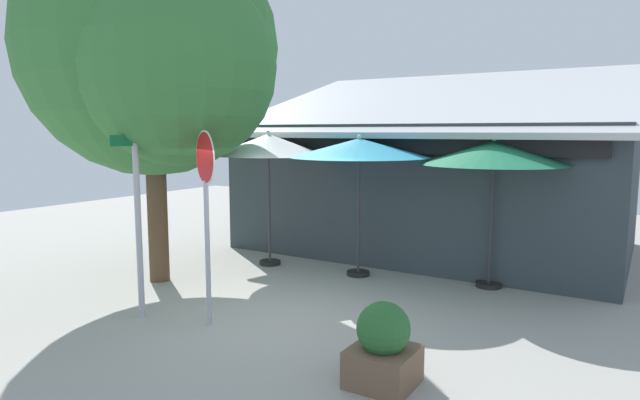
{
  "coord_description": "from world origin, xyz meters",
  "views": [
    {
      "loc": [
        4.9,
        -6.49,
        2.75
      ],
      "look_at": [
        0.16,
        1.2,
        1.6
      ],
      "focal_mm": 30.42,
      "sensor_mm": 36.0,
      "label": 1
    }
  ],
  "objects_px": {
    "shade_tree": "(157,53)",
    "street_sign_post": "(137,199)",
    "patio_umbrella_teal_center": "(359,149)",
    "patio_umbrella_forest_green_right": "(494,154)",
    "sidewalk_planter": "(383,347)",
    "stop_sign": "(206,191)",
    "patio_umbrella_ivory_left": "(269,146)"
  },
  "relations": [
    {
      "from": "stop_sign",
      "to": "patio_umbrella_forest_green_right",
      "type": "height_order",
      "value": "stop_sign"
    },
    {
      "from": "shade_tree",
      "to": "sidewalk_planter",
      "type": "height_order",
      "value": "shade_tree"
    },
    {
      "from": "street_sign_post",
      "to": "shade_tree",
      "type": "xyz_separation_m",
      "value": [
        -1.0,
        1.38,
        2.29
      ]
    },
    {
      "from": "street_sign_post",
      "to": "sidewalk_planter",
      "type": "distance_m",
      "value": 4.22
    },
    {
      "from": "stop_sign",
      "to": "patio_umbrella_teal_center",
      "type": "xyz_separation_m",
      "value": [
        0.57,
        3.49,
        0.5
      ]
    },
    {
      "from": "patio_umbrella_teal_center",
      "to": "sidewalk_planter",
      "type": "bearing_deg",
      "value": -58.92
    },
    {
      "from": "stop_sign",
      "to": "patio_umbrella_teal_center",
      "type": "distance_m",
      "value": 3.57
    },
    {
      "from": "street_sign_post",
      "to": "stop_sign",
      "type": "distance_m",
      "value": 1.14
    },
    {
      "from": "patio_umbrella_forest_green_right",
      "to": "patio_umbrella_teal_center",
      "type": "bearing_deg",
      "value": -167.53
    },
    {
      "from": "patio_umbrella_ivory_left",
      "to": "shade_tree",
      "type": "distance_m",
      "value": 2.8
    },
    {
      "from": "patio_umbrella_teal_center",
      "to": "shade_tree",
      "type": "bearing_deg",
      "value": -138.22
    },
    {
      "from": "patio_umbrella_ivory_left",
      "to": "shade_tree",
      "type": "bearing_deg",
      "value": -107.97
    },
    {
      "from": "street_sign_post",
      "to": "patio_umbrella_forest_green_right",
      "type": "height_order",
      "value": "street_sign_post"
    },
    {
      "from": "sidewalk_planter",
      "to": "stop_sign",
      "type": "bearing_deg",
      "value": 172.49
    },
    {
      "from": "shade_tree",
      "to": "sidewalk_planter",
      "type": "xyz_separation_m",
      "value": [
        5.0,
        -1.49,
        -3.65
      ]
    },
    {
      "from": "street_sign_post",
      "to": "patio_umbrella_teal_center",
      "type": "height_order",
      "value": "street_sign_post"
    },
    {
      "from": "street_sign_post",
      "to": "patio_umbrella_forest_green_right",
      "type": "relative_size",
      "value": 1.11
    },
    {
      "from": "patio_umbrella_ivory_left",
      "to": "patio_umbrella_teal_center",
      "type": "relative_size",
      "value": 1.03
    },
    {
      "from": "sidewalk_planter",
      "to": "patio_umbrella_ivory_left",
      "type": "bearing_deg",
      "value": 139.47
    },
    {
      "from": "stop_sign",
      "to": "sidewalk_planter",
      "type": "bearing_deg",
      "value": -7.51
    },
    {
      "from": "patio_umbrella_ivory_left",
      "to": "patio_umbrella_forest_green_right",
      "type": "bearing_deg",
      "value": 9.5
    },
    {
      "from": "street_sign_post",
      "to": "stop_sign",
      "type": "xyz_separation_m",
      "value": [
        1.1,
        0.27,
        0.15
      ]
    },
    {
      "from": "shade_tree",
      "to": "sidewalk_planter",
      "type": "relative_size",
      "value": 6.92
    },
    {
      "from": "patio_umbrella_teal_center",
      "to": "patio_umbrella_forest_green_right",
      "type": "bearing_deg",
      "value": 12.47
    },
    {
      "from": "street_sign_post",
      "to": "sidewalk_planter",
      "type": "height_order",
      "value": "street_sign_post"
    },
    {
      "from": "stop_sign",
      "to": "patio_umbrella_ivory_left",
      "type": "distance_m",
      "value": 3.61
    },
    {
      "from": "stop_sign",
      "to": "sidewalk_planter",
      "type": "xyz_separation_m",
      "value": [
        2.9,
        -0.38,
        -1.5
      ]
    },
    {
      "from": "stop_sign",
      "to": "shade_tree",
      "type": "relative_size",
      "value": 0.43
    },
    {
      "from": "sidewalk_planter",
      "to": "patio_umbrella_forest_green_right",
      "type": "bearing_deg",
      "value": 89.92
    },
    {
      "from": "shade_tree",
      "to": "street_sign_post",
      "type": "bearing_deg",
      "value": -54.09
    },
    {
      "from": "patio_umbrella_ivory_left",
      "to": "patio_umbrella_forest_green_right",
      "type": "distance_m",
      "value": 4.36
    },
    {
      "from": "street_sign_post",
      "to": "stop_sign",
      "type": "height_order",
      "value": "street_sign_post"
    }
  ]
}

